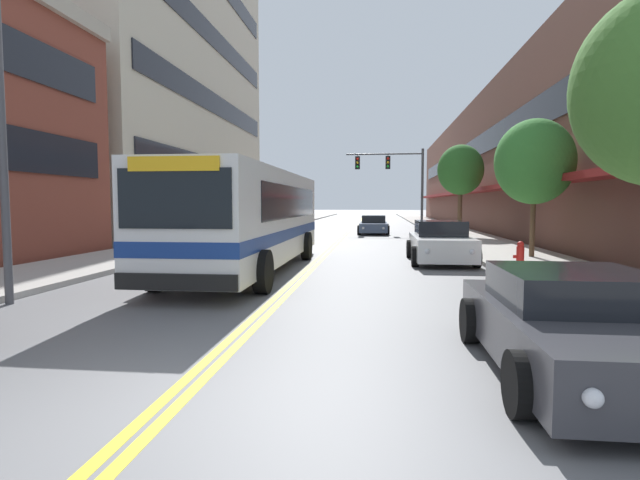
{
  "coord_description": "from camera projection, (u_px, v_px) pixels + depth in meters",
  "views": [
    {
      "loc": [
        2.09,
        -4.35,
        2.03
      ],
      "look_at": [
        -0.58,
        18.67,
        0.33
      ],
      "focal_mm": 28.0,
      "sensor_mm": 36.0,
      "label": 1
    }
  ],
  "objects": [
    {
      "name": "centre_line",
      "position": [
        352.0,
        228.0,
        41.35
      ],
      "size": [
        0.34,
        106.0,
        0.01
      ],
      "color": "yellow",
      "rests_on": "ground_plane"
    },
    {
      "name": "street_tree_right_far",
      "position": [
        461.0,
        170.0,
        29.4
      ],
      "size": [
        2.68,
        2.68,
        5.35
      ],
      "color": "brown",
      "rests_on": "sidewalk_right"
    },
    {
      "name": "car_slate_blue_moving_lead",
      "position": [
        374.0,
        225.0,
        33.71
      ],
      "size": [
        2.07,
        4.91,
        1.23
      ],
      "color": "#475675",
      "rests_on": "ground_plane"
    },
    {
      "name": "street_lamp_left_near",
      "position": [
        16.0,
        77.0,
        9.71
      ],
      "size": [
        2.38,
        0.28,
        7.49
      ],
      "color": "#47474C",
      "rests_on": "ground_plane"
    },
    {
      "name": "ground_plane",
      "position": [
        352.0,
        228.0,
        41.36
      ],
      "size": [
        240.0,
        240.0,
        0.0
      ],
      "primitive_type": "plane",
      "color": "slate"
    },
    {
      "name": "sidewalk_left",
      "position": [
        267.0,
        227.0,
        42.18
      ],
      "size": [
        3.46,
        106.0,
        0.15
      ],
      "color": "#B2ADA5",
      "rests_on": "ground_plane"
    },
    {
      "name": "street_tree_right_mid",
      "position": [
        534.0,
        162.0,
        17.51
      ],
      "size": [
        2.72,
        2.72,
        4.85
      ],
      "color": "brown",
      "rests_on": "sidewalk_right"
    },
    {
      "name": "office_tower_left",
      "position": [
        131.0,
        9.0,
        34.89
      ],
      "size": [
        12.08,
        25.97,
        31.23
      ],
      "color": "beige",
      "rests_on": "ground_plane"
    },
    {
      "name": "car_navy_parked_left_near",
      "position": [
        282.0,
        226.0,
        33.53
      ],
      "size": [
        2.19,
        4.54,
        1.16
      ],
      "color": "#19234C",
      "rests_on": "ground_plane"
    },
    {
      "name": "city_bus",
      "position": [
        251.0,
        215.0,
        15.14
      ],
      "size": [
        2.85,
        11.32,
        2.96
      ],
      "color": "silver",
      "rests_on": "ground_plane"
    },
    {
      "name": "car_white_parked_right_mid",
      "position": [
        440.0,
        243.0,
        17.25
      ],
      "size": [
        2.14,
        4.54,
        1.43
      ],
      "color": "white",
      "rests_on": "ground_plane"
    },
    {
      "name": "sidewalk_right",
      "position": [
        441.0,
        228.0,
        40.52
      ],
      "size": [
        3.46,
        106.0,
        0.15
      ],
      "color": "#B2ADA5",
      "rests_on": "ground_plane"
    },
    {
      "name": "traffic_signal_mast",
      "position": [
        395.0,
        173.0,
        35.35
      ],
      "size": [
        5.48,
        0.38,
        5.89
      ],
      "color": "#47474C",
      "rests_on": "ground_plane"
    },
    {
      "name": "fire_hydrant",
      "position": [
        520.0,
        257.0,
        13.56
      ],
      "size": [
        0.28,
        0.2,
        0.86
      ],
      "color": "red",
      "rests_on": "sidewalk_right"
    },
    {
      "name": "car_dark_grey_parked_right_foreground",
      "position": [
        576.0,
        326.0,
        5.89
      ],
      "size": [
        2.19,
        4.31,
        1.23
      ],
      "color": "#38383D",
      "rests_on": "ground_plane"
    },
    {
      "name": "storefront_row_right",
      "position": [
        519.0,
        167.0,
        39.48
      ],
      "size": [
        9.1,
        68.0,
        9.89
      ],
      "color": "brown",
      "rests_on": "ground_plane"
    }
  ]
}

